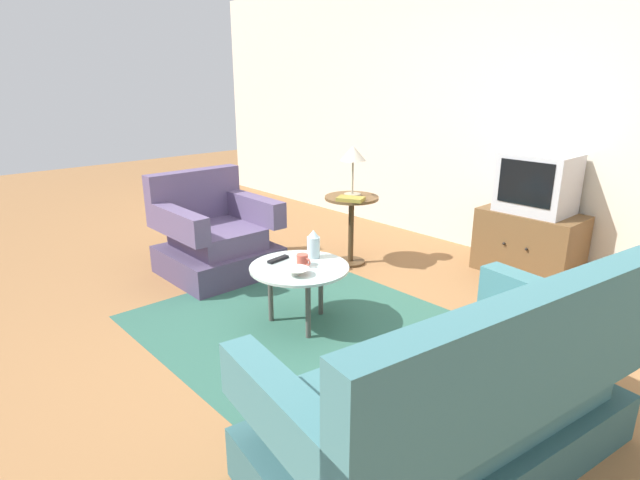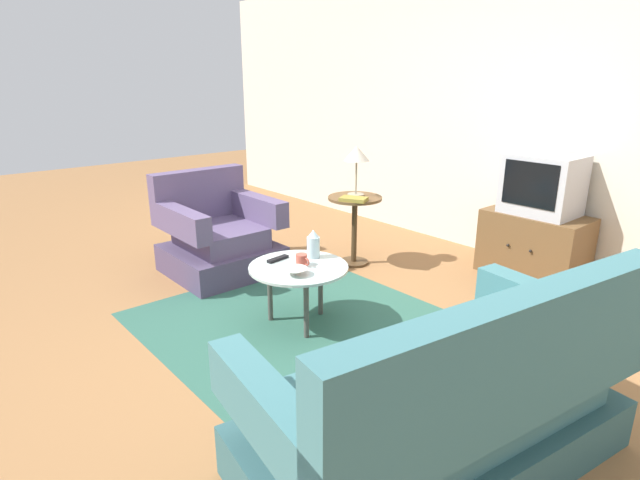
# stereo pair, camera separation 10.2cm
# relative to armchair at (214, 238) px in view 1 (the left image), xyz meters

# --- Properties ---
(ground_plane) EXTENTS (16.00, 16.00, 0.00)m
(ground_plane) POSITION_rel_armchair_xyz_m (1.43, -0.12, -0.30)
(ground_plane) COLOR olive
(back_wall) EXTENTS (9.00, 0.12, 2.70)m
(back_wall) POSITION_rel_armchair_xyz_m (1.43, 2.34, 1.05)
(back_wall) COLOR beige
(back_wall) RESTS_ON ground
(area_rug) EXTENTS (2.03, 1.93, 0.00)m
(area_rug) POSITION_rel_armchair_xyz_m (1.29, -0.10, -0.30)
(area_rug) COLOR #2D5B4C
(area_rug) RESTS_ON ground
(armchair) EXTENTS (0.86, 0.88, 0.87)m
(armchair) POSITION_rel_armchair_xyz_m (0.00, 0.00, 0.00)
(armchair) COLOR #4B3E5C
(armchair) RESTS_ON ground
(couch) EXTENTS (1.12, 1.83, 0.95)m
(couch) POSITION_rel_armchair_xyz_m (2.80, -0.50, 0.00)
(couch) COLOR #325C60
(couch) RESTS_ON ground
(coffee_table) EXTENTS (0.68, 0.68, 0.43)m
(coffee_table) POSITION_rel_armchair_xyz_m (1.29, -0.10, 0.08)
(coffee_table) COLOR #B2C6C1
(coffee_table) RESTS_ON ground
(side_table) EXTENTS (0.48, 0.48, 0.64)m
(side_table) POSITION_rel_armchair_xyz_m (0.67, 1.03, 0.15)
(side_table) COLOR brown
(side_table) RESTS_ON ground
(tv_stand) EXTENTS (0.83, 0.50, 0.56)m
(tv_stand) POSITION_rel_armchair_xyz_m (1.89, 2.00, -0.03)
(tv_stand) COLOR brown
(tv_stand) RESTS_ON ground
(television) EXTENTS (0.57, 0.45, 0.50)m
(television) POSITION_rel_armchair_xyz_m (1.89, 2.01, 0.50)
(television) COLOR #B7B7BC
(television) RESTS_ON tv_stand
(table_lamp) EXTENTS (0.23, 0.23, 0.45)m
(table_lamp) POSITION_rel_armchair_xyz_m (0.65, 1.06, 0.69)
(table_lamp) COLOR #9E937A
(table_lamp) RESTS_ON side_table
(vase) EXTENTS (0.09, 0.09, 0.20)m
(vase) POSITION_rel_armchair_xyz_m (1.22, 0.09, 0.23)
(vase) COLOR silver
(vase) RESTS_ON coffee_table
(mug) EXTENTS (0.12, 0.08, 0.08)m
(mug) POSITION_rel_armchair_xyz_m (1.30, -0.08, 0.17)
(mug) COLOR #B74C3D
(mug) RESTS_ON coffee_table
(bowl) EXTENTS (0.16, 0.16, 0.05)m
(bowl) POSITION_rel_armchair_xyz_m (1.41, -0.22, 0.15)
(bowl) COLOR silver
(bowl) RESTS_ON coffee_table
(tv_remote_dark) EXTENTS (0.06, 0.18, 0.02)m
(tv_remote_dark) POSITION_rel_armchair_xyz_m (1.11, -0.14, 0.14)
(tv_remote_dark) COLOR black
(tv_remote_dark) RESTS_ON coffee_table
(book) EXTENTS (0.27, 0.23, 0.03)m
(book) POSITION_rel_armchair_xyz_m (0.78, 0.91, 0.35)
(book) COLOR olive
(book) RESTS_ON side_table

